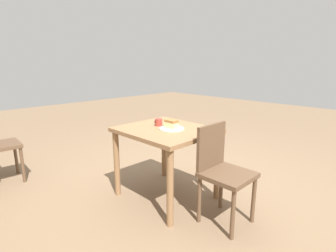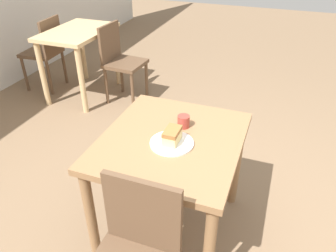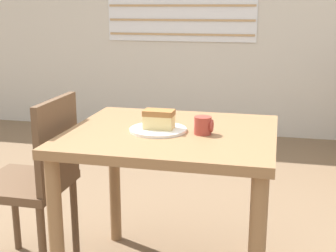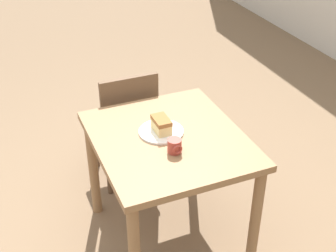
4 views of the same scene
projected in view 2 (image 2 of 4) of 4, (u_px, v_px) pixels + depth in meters
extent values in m
plane|color=#7A6047|center=(214.00, 229.00, 2.26)|extent=(14.00, 14.00, 0.00)
cube|color=olive|center=(172.00, 141.00, 1.89)|extent=(0.89, 0.79, 0.04)
cylinder|color=olive|center=(236.00, 164.00, 2.30)|extent=(0.06, 0.06, 0.70)
cylinder|color=olive|center=(91.00, 219.00, 1.88)|extent=(0.06, 0.06, 0.70)
cylinder|color=olive|center=(146.00, 144.00, 2.50)|extent=(0.06, 0.06, 0.70)
cube|color=tan|center=(77.00, 32.00, 3.63)|extent=(0.89, 0.60, 0.04)
cylinder|color=tan|center=(82.00, 81.00, 3.44)|extent=(0.06, 0.06, 0.74)
cylinder|color=tan|center=(117.00, 56.00, 4.07)|extent=(0.06, 0.06, 0.74)
cylinder|color=tan|center=(43.00, 75.00, 3.59)|extent=(0.06, 0.06, 0.74)
cylinder|color=tan|center=(83.00, 52.00, 4.22)|extent=(0.06, 0.06, 0.74)
cube|color=brown|center=(142.00, 214.00, 1.49)|extent=(0.03, 0.38, 0.40)
cube|color=brown|center=(125.00, 64.00, 3.64)|extent=(0.42, 0.42, 0.04)
cylinder|color=brown|center=(133.00, 91.00, 3.58)|extent=(0.04, 0.04, 0.43)
cylinder|color=brown|center=(147.00, 80.00, 3.84)|extent=(0.04, 0.04, 0.43)
cylinder|color=brown|center=(106.00, 86.00, 3.70)|extent=(0.04, 0.04, 0.43)
cylinder|color=brown|center=(122.00, 75.00, 3.96)|extent=(0.04, 0.04, 0.43)
cube|color=brown|center=(110.00, 42.00, 3.59)|extent=(0.38, 0.05, 0.40)
cube|color=brown|center=(41.00, 53.00, 3.95)|extent=(0.43, 0.43, 0.04)
cylinder|color=brown|center=(41.00, 65.00, 4.25)|extent=(0.04, 0.04, 0.43)
cylinder|color=brown|center=(25.00, 74.00, 3.98)|extent=(0.04, 0.04, 0.43)
cylinder|color=brown|center=(64.00, 67.00, 4.17)|extent=(0.04, 0.04, 0.43)
cylinder|color=brown|center=(49.00, 78.00, 3.90)|extent=(0.04, 0.04, 0.43)
cube|color=brown|center=(51.00, 36.00, 3.79)|extent=(0.38, 0.06, 0.40)
cylinder|color=white|center=(172.00, 143.00, 1.83)|extent=(0.25, 0.25, 0.01)
cube|color=#E0C67F|center=(172.00, 138.00, 1.81)|extent=(0.13, 0.08, 0.06)
cube|color=#936033|center=(172.00, 131.00, 1.79)|extent=(0.13, 0.08, 0.02)
cylinder|color=#9E382D|center=(184.00, 121.00, 1.96)|extent=(0.07, 0.07, 0.08)
torus|color=#9E382D|center=(185.00, 118.00, 1.99)|extent=(0.01, 0.06, 0.06)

